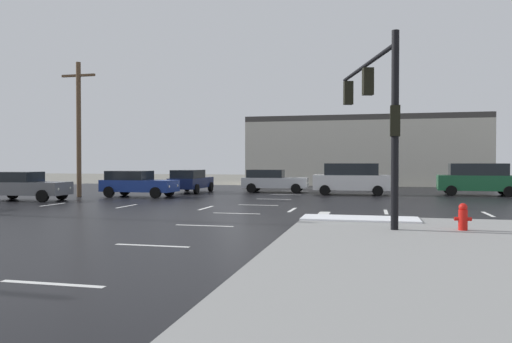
# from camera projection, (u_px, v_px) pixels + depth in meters

# --- Properties ---
(ground_plane) EXTENTS (120.00, 120.00, 0.00)m
(ground_plane) POSITION_uv_depth(u_px,v_px,m) (248.00, 209.00, 22.13)
(ground_plane) COLOR slate
(road_asphalt) EXTENTS (44.00, 44.00, 0.02)m
(road_asphalt) POSITION_uv_depth(u_px,v_px,m) (248.00, 209.00, 22.13)
(road_asphalt) COLOR black
(road_asphalt) RESTS_ON ground_plane
(snow_strip_curbside) EXTENTS (4.00, 1.60, 0.06)m
(snow_strip_curbside) POSITION_uv_depth(u_px,v_px,m) (360.00, 218.00, 17.09)
(snow_strip_curbside) COLOR white
(snow_strip_curbside) RESTS_ON sidewalk_corner
(lane_markings) EXTENTS (36.15, 36.15, 0.01)m
(lane_markings) POSITION_uv_depth(u_px,v_px,m) (268.00, 213.00, 20.51)
(lane_markings) COLOR silver
(lane_markings) RESTS_ON road_asphalt
(traffic_signal_mast) EXTENTS (1.98, 6.32, 5.85)m
(traffic_signal_mast) POSITION_uv_depth(u_px,v_px,m) (377.00, 102.00, 16.24)
(traffic_signal_mast) COLOR black
(traffic_signal_mast) RESTS_ON sidewalk_corner
(fire_hydrant) EXTENTS (0.48, 0.26, 0.79)m
(fire_hydrant) POSITION_uv_depth(u_px,v_px,m) (463.00, 217.00, 14.36)
(fire_hydrant) COLOR red
(fire_hydrant) RESTS_ON sidewalk_corner
(strip_building_background) EXTENTS (21.50, 8.00, 6.35)m
(strip_building_background) POSITION_uv_depth(u_px,v_px,m) (364.00, 151.00, 47.08)
(strip_building_background) COLOR beige
(strip_building_background) RESTS_ON ground_plane
(sedan_navy) EXTENTS (2.06, 4.55, 1.58)m
(sedan_navy) POSITION_uv_depth(u_px,v_px,m) (191.00, 181.00, 33.94)
(sedan_navy) COLOR #141E47
(sedan_navy) RESTS_ON road_asphalt
(sedan_grey) EXTENTS (4.62, 2.22, 1.58)m
(sedan_grey) POSITION_uv_depth(u_px,v_px,m) (24.00, 185.00, 26.95)
(sedan_grey) COLOR slate
(sedan_grey) RESTS_ON road_asphalt
(suv_green) EXTENTS (4.93, 2.42, 2.03)m
(suv_green) POSITION_uv_depth(u_px,v_px,m) (478.00, 179.00, 31.03)
(suv_green) COLOR #195933
(suv_green) RESTS_ON road_asphalt
(sedan_silver) EXTENTS (4.60, 2.18, 1.58)m
(sedan_silver) POSITION_uv_depth(u_px,v_px,m) (273.00, 180.00, 34.34)
(sedan_silver) COLOR #B7BABF
(sedan_silver) RESTS_ON road_asphalt
(sedan_blue) EXTENTS (4.59, 2.16, 1.58)m
(sedan_blue) POSITION_uv_depth(u_px,v_px,m) (137.00, 183.00, 29.88)
(sedan_blue) COLOR navy
(sedan_blue) RESTS_ON road_asphalt
(suv_white) EXTENTS (4.88, 2.28, 2.03)m
(suv_white) POSITION_uv_depth(u_px,v_px,m) (351.00, 178.00, 31.73)
(suv_white) COLOR white
(suv_white) RESTS_ON road_asphalt
(utility_pole_far) EXTENTS (2.20, 0.28, 8.16)m
(utility_pole_far) POSITION_uv_depth(u_px,v_px,m) (79.00, 126.00, 29.69)
(utility_pole_far) COLOR brown
(utility_pole_far) RESTS_ON ground_plane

